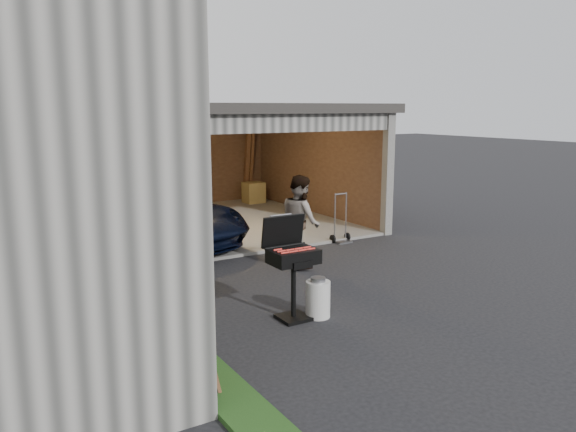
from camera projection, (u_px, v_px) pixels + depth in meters
name	position (u px, v px, depth m)	size (l,w,h in m)	color
ground	(340.00, 317.00, 7.69)	(80.00, 80.00, 0.00)	black
groundcover_strip	(220.00, 387.00, 5.70)	(0.50, 8.00, 0.06)	#193814
garage	(198.00, 148.00, 13.42)	(6.80, 6.30, 2.90)	#605E59
minivan	(155.00, 218.00, 11.50)	(1.98, 4.30, 1.19)	black
woman	(200.00, 243.00, 8.82)	(0.53, 0.35, 1.45)	#A5AFD0
man	(300.00, 221.00, 9.99)	(0.80, 0.63, 1.65)	#3E2B18
bbq_grill	(292.00, 260.00, 7.46)	(0.63, 0.55, 1.39)	black
propane_tank	(318.00, 299.00, 7.63)	(0.34, 0.34, 0.50)	silver
plywood_panel	(197.00, 347.00, 5.72)	(0.04, 0.76, 0.84)	#55311D
hand_truck	(341.00, 233.00, 11.88)	(0.44, 0.32, 1.06)	slate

